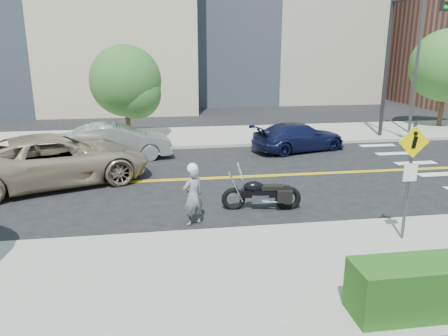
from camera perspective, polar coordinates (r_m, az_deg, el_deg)
name	(u,v)px	position (r m, az deg, el deg)	size (l,w,h in m)	color
ground_plane	(209,178)	(16.55, -1.94, -1.36)	(120.00, 120.00, 0.00)	black
sidewalk_near	(250,277)	(9.68, 3.36, -14.01)	(60.00, 5.00, 0.15)	#9E9B91
sidewalk_far	(193,137)	(23.77, -4.04, 4.11)	(60.00, 5.00, 0.15)	#9E9B91
lamp_post	(417,59)	(26.15, 23.94, 12.91)	(0.16, 0.16, 8.00)	#4C4C51
traffic_light	(398,49)	(23.89, 21.74, 14.24)	(0.28, 4.50, 7.00)	black
pedestrian_sign	(410,170)	(11.52, 23.15, -0.20)	(0.78, 0.08, 3.00)	#4C4C51
motorcyclist	(193,194)	(12.12, -4.07, -3.45)	(0.73, 0.65, 1.79)	#B6B5BA
motorcycle	(262,187)	(13.34, 4.97, -2.45)	(2.35, 0.72, 1.43)	black
suv	(57,160)	(16.78, -21.03, 1.04)	(3.01, 6.54, 1.82)	tan
parked_car_silver	(116,142)	(19.68, -13.94, 3.35)	(1.67, 4.79, 1.58)	#929499
parked_car_blue	(299,137)	(21.05, 9.74, 4.03)	(1.86, 4.58, 1.33)	#161A42
tree_far_a	(126,81)	(22.97, -12.74, 11.02)	(3.60, 3.60, 4.92)	#382619
tree_far_b	(447,66)	(29.24, 27.11, 11.81)	(4.19, 4.19, 5.80)	#382619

